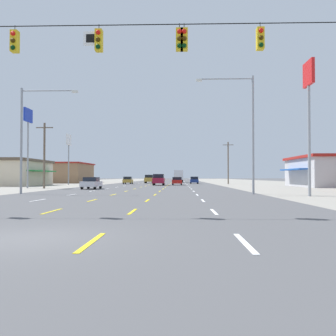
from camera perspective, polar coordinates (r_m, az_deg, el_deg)
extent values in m
plane|color=#4C4C4F|center=(75.14, -1.14, -2.50)|extent=(572.00, 572.00, 0.00)
cube|color=gray|center=(80.28, -19.09, -2.35)|extent=(28.00, 440.00, 0.01)
cube|color=gray|center=(77.93, 17.37, -2.39)|extent=(28.00, 440.00, 0.01)
cube|color=white|center=(25.25, -19.26, -4.67)|extent=(0.14, 2.60, 0.01)
cube|color=white|center=(32.35, -14.48, -3.96)|extent=(0.14, 2.60, 0.01)
cube|color=white|center=(39.60, -11.45, -3.49)|extent=(0.14, 2.60, 0.01)
cube|color=white|center=(46.93, -9.35, -3.16)|extent=(0.14, 2.60, 0.01)
cube|color=white|center=(54.31, -7.83, -2.92)|extent=(0.14, 2.60, 0.01)
cube|color=white|center=(61.71, -6.67, -2.73)|extent=(0.14, 2.60, 0.01)
cube|color=white|center=(69.14, -5.76, -2.59)|extent=(0.14, 2.60, 0.01)
cube|color=white|center=(76.58, -5.03, -2.47)|extent=(0.14, 2.60, 0.01)
cube|color=white|center=(84.03, -4.43, -2.37)|extent=(0.14, 2.60, 0.01)
cube|color=white|center=(91.49, -3.92, -2.29)|extent=(0.14, 2.60, 0.01)
cube|color=white|center=(98.96, -3.49, -2.22)|extent=(0.14, 2.60, 0.01)
cube|color=white|center=(106.43, -3.12, -2.16)|extent=(0.14, 2.60, 0.01)
cube|color=white|center=(113.90, -2.80, -2.10)|extent=(0.14, 2.60, 0.01)
cube|color=white|center=(121.38, -2.52, -2.06)|extent=(0.14, 2.60, 0.01)
cube|color=white|center=(128.86, -2.28, -2.02)|extent=(0.14, 2.60, 0.01)
cube|color=white|center=(136.34, -2.06, -1.98)|extent=(0.14, 2.60, 0.01)
cube|color=white|center=(143.82, -1.86, -1.95)|extent=(0.14, 2.60, 0.01)
cube|color=white|center=(151.31, -1.68, -1.92)|extent=(0.14, 2.60, 0.01)
cube|color=white|center=(158.80, -1.52, -1.89)|extent=(0.14, 2.60, 0.01)
cube|color=white|center=(166.28, -1.37, -1.87)|extent=(0.14, 2.60, 0.01)
cube|color=white|center=(173.77, -1.24, -1.85)|extent=(0.14, 2.60, 0.01)
cube|color=white|center=(181.26, -1.11, -1.83)|extent=(0.14, 2.60, 0.01)
cube|color=white|center=(188.75, -1.00, -1.81)|extent=(0.14, 2.60, 0.01)
cube|color=white|center=(196.25, -0.90, -1.79)|extent=(0.14, 2.60, 0.01)
cube|color=white|center=(203.74, -0.80, -1.77)|extent=(0.14, 2.60, 0.01)
cube|color=white|center=(211.23, -0.71, -1.76)|extent=(0.14, 2.60, 0.01)
cube|color=white|center=(218.72, -0.63, -1.74)|extent=(0.14, 2.60, 0.01)
cube|color=white|center=(226.22, -0.55, -1.73)|extent=(0.14, 2.60, 0.01)
cube|color=yellow|center=(17.02, -17.29, -6.33)|extent=(0.14, 2.60, 0.01)
cube|color=yellow|center=(24.22, -11.48, -4.87)|extent=(0.14, 2.60, 0.01)
cube|color=yellow|center=(31.56, -8.36, -4.06)|extent=(0.14, 2.60, 0.01)
cube|color=yellow|center=(38.96, -6.42, -3.54)|extent=(0.14, 2.60, 0.01)
cube|color=yellow|center=(46.39, -5.10, -3.20)|extent=(0.14, 2.60, 0.01)
cube|color=yellow|center=(53.84, -4.15, -2.94)|extent=(0.14, 2.60, 0.01)
cube|color=yellow|center=(61.30, -3.43, -2.75)|extent=(0.14, 2.60, 0.01)
cube|color=yellow|center=(68.77, -2.87, -2.60)|extent=(0.14, 2.60, 0.01)
cube|color=yellow|center=(76.25, -2.41, -2.48)|extent=(0.14, 2.60, 0.01)
cube|color=yellow|center=(83.73, -2.04, -2.38)|extent=(0.14, 2.60, 0.01)
cube|color=yellow|center=(91.21, -1.73, -2.29)|extent=(0.14, 2.60, 0.01)
cube|color=yellow|center=(98.70, -1.47, -2.22)|extent=(0.14, 2.60, 0.01)
cube|color=yellow|center=(106.19, -1.24, -2.16)|extent=(0.14, 2.60, 0.01)
cube|color=yellow|center=(113.68, -1.04, -2.11)|extent=(0.14, 2.60, 0.01)
cube|color=yellow|center=(121.17, -0.87, -2.06)|extent=(0.14, 2.60, 0.01)
cube|color=yellow|center=(128.66, -0.72, -2.02)|extent=(0.14, 2.60, 0.01)
cube|color=yellow|center=(136.15, -0.58, -1.98)|extent=(0.14, 2.60, 0.01)
cube|color=yellow|center=(143.65, -0.46, -1.95)|extent=(0.14, 2.60, 0.01)
cube|color=yellow|center=(151.14, -0.35, -1.92)|extent=(0.14, 2.60, 0.01)
cube|color=yellow|center=(158.64, -0.26, -1.89)|extent=(0.14, 2.60, 0.01)
cube|color=yellow|center=(166.13, -0.17, -1.87)|extent=(0.14, 2.60, 0.01)
cube|color=yellow|center=(173.63, -0.08, -1.85)|extent=(0.14, 2.60, 0.01)
cube|color=yellow|center=(181.12, -0.01, -1.83)|extent=(0.14, 2.60, 0.01)
cube|color=yellow|center=(188.62, 0.06, -1.81)|extent=(0.14, 2.60, 0.01)
cube|color=yellow|center=(196.12, 0.13, -1.79)|extent=(0.14, 2.60, 0.01)
cube|color=yellow|center=(203.61, 0.19, -1.77)|extent=(0.14, 2.60, 0.01)
cube|color=yellow|center=(211.11, 0.24, -1.76)|extent=(0.14, 2.60, 0.01)
cube|color=yellow|center=(218.61, 0.29, -1.74)|extent=(0.14, 2.60, 0.01)
cube|color=yellow|center=(226.11, 0.34, -1.73)|extent=(0.14, 2.60, 0.01)
cube|color=yellow|center=(8.90, -11.61, -11.01)|extent=(0.14, 2.60, 0.01)
cube|color=yellow|center=(16.23, -5.45, -6.64)|extent=(0.14, 2.60, 0.01)
cube|color=yellow|center=(23.67, -3.17, -4.97)|extent=(0.14, 2.60, 0.01)
cube|color=yellow|center=(31.13, -1.98, -4.11)|extent=(0.14, 2.60, 0.01)
cube|color=yellow|center=(38.62, -1.26, -3.57)|extent=(0.14, 2.60, 0.01)
cube|color=yellow|center=(46.10, -0.77, -3.21)|extent=(0.14, 2.60, 0.01)
cube|color=yellow|center=(53.59, -0.42, -2.95)|extent=(0.14, 2.60, 0.01)
cube|color=yellow|center=(61.08, -0.16, -2.76)|extent=(0.14, 2.60, 0.01)
cube|color=yellow|center=(68.58, 0.05, -2.60)|extent=(0.14, 2.60, 0.01)
cube|color=yellow|center=(76.07, 0.22, -2.48)|extent=(0.14, 2.60, 0.01)
cube|color=yellow|center=(83.57, 0.35, -2.38)|extent=(0.14, 2.60, 0.01)
cube|color=yellow|center=(91.07, 0.47, -2.29)|extent=(0.14, 2.60, 0.01)
cube|color=yellow|center=(98.57, 0.57, -2.22)|extent=(0.14, 2.60, 0.01)
cube|color=yellow|center=(106.06, 0.65, -2.16)|extent=(0.14, 2.60, 0.01)
cube|color=yellow|center=(113.56, 0.72, -2.11)|extent=(0.14, 2.60, 0.01)
cube|color=yellow|center=(121.06, 0.78, -2.06)|extent=(0.14, 2.60, 0.01)
cube|color=yellow|center=(128.56, 0.84, -2.02)|extent=(0.14, 2.60, 0.01)
cube|color=yellow|center=(136.06, 0.89, -1.98)|extent=(0.14, 2.60, 0.01)
cube|color=yellow|center=(143.56, 0.93, -1.95)|extent=(0.14, 2.60, 0.01)
cube|color=yellow|center=(151.05, 0.97, -1.92)|extent=(0.14, 2.60, 0.01)
cube|color=yellow|center=(158.55, 1.01, -1.89)|extent=(0.14, 2.60, 0.01)
cube|color=yellow|center=(166.05, 1.04, -1.87)|extent=(0.14, 2.60, 0.01)
cube|color=yellow|center=(173.55, 1.07, -1.85)|extent=(0.14, 2.60, 0.01)
cube|color=yellow|center=(181.05, 1.10, -1.83)|extent=(0.14, 2.60, 0.01)
cube|color=yellow|center=(188.55, 1.13, -1.81)|extent=(0.14, 2.60, 0.01)
cube|color=yellow|center=(196.05, 1.15, -1.79)|extent=(0.14, 2.60, 0.01)
cube|color=yellow|center=(203.55, 1.17, -1.77)|extent=(0.14, 2.60, 0.01)
cube|color=yellow|center=(211.05, 1.19, -1.76)|extent=(0.14, 2.60, 0.01)
cube|color=yellow|center=(218.55, 1.21, -1.74)|extent=(0.14, 2.60, 0.01)
cube|color=yellow|center=(226.05, 1.23, -1.73)|extent=(0.14, 2.60, 0.01)
cube|color=white|center=(8.79, 11.64, -11.12)|extent=(0.14, 2.60, 0.01)
cube|color=white|center=(16.17, 7.04, -6.65)|extent=(0.14, 2.60, 0.01)
cube|color=white|center=(23.63, 5.35, -4.98)|extent=(0.14, 2.60, 0.01)
cube|color=white|center=(31.10, 4.48, -4.11)|extent=(0.14, 2.60, 0.01)
cube|color=white|center=(38.59, 3.95, -3.57)|extent=(0.14, 2.60, 0.01)
cube|color=white|center=(46.08, 3.59, -3.21)|extent=(0.14, 2.60, 0.01)
cube|color=white|center=(53.57, 3.33, -2.95)|extent=(0.14, 2.60, 0.01)
cube|color=white|center=(61.07, 3.13, -2.75)|extent=(0.14, 2.60, 0.01)
cube|color=white|center=(68.57, 2.98, -2.60)|extent=(0.14, 2.60, 0.01)
cube|color=white|center=(76.06, 2.86, -2.48)|extent=(0.14, 2.60, 0.01)
cube|color=white|center=(83.56, 2.76, -2.38)|extent=(0.14, 2.60, 0.01)
cube|color=white|center=(91.06, 2.67, -2.29)|extent=(0.14, 2.60, 0.01)
cube|color=white|center=(98.56, 2.60, -2.22)|extent=(0.14, 2.60, 0.01)
cube|color=white|center=(106.05, 2.54, -2.16)|extent=(0.14, 2.60, 0.01)
cube|color=white|center=(113.55, 2.49, -2.11)|extent=(0.14, 2.60, 0.01)
cube|color=white|center=(121.05, 2.44, -2.06)|extent=(0.14, 2.60, 0.01)
cube|color=white|center=(128.55, 2.40, -2.02)|extent=(0.14, 2.60, 0.01)
cube|color=white|center=(136.05, 2.36, -1.98)|extent=(0.14, 2.60, 0.01)
cube|color=white|center=(143.55, 2.33, -1.95)|extent=(0.14, 2.60, 0.01)
cube|color=white|center=(151.05, 2.30, -1.92)|extent=(0.14, 2.60, 0.01)
cube|color=white|center=(158.55, 2.28, -1.89)|extent=(0.14, 2.60, 0.01)
cube|color=white|center=(166.05, 2.25, -1.87)|extent=(0.14, 2.60, 0.01)
cube|color=white|center=(173.55, 2.23, -1.85)|extent=(0.14, 2.60, 0.01)
cube|color=white|center=(181.05, 2.21, -1.83)|extent=(0.14, 2.60, 0.01)
cube|color=white|center=(188.55, 2.19, -1.81)|extent=(0.14, 2.60, 0.01)
cube|color=white|center=(196.04, 2.17, -1.79)|extent=(0.14, 2.60, 0.01)
cube|color=white|center=(203.54, 2.16, -1.77)|extent=(0.14, 2.60, 0.01)
cube|color=white|center=(211.04, 2.14, -1.76)|extent=(0.14, 2.60, 0.01)
cube|color=white|center=(218.54, 2.13, -1.74)|extent=(0.14, 2.60, 0.01)
cube|color=white|center=(226.04, 2.11, -1.73)|extent=(0.14, 2.60, 0.01)
cylinder|color=black|center=(17.38, -11.67, 20.57)|extent=(25.98, 0.04, 0.04)
cube|color=white|center=(17.12, -11.77, 18.80)|extent=(0.60, 0.04, 0.60)
cube|color=black|center=(17.09, -11.79, 18.83)|extent=(0.36, 0.01, 0.36)
cube|color=gold|center=(16.62, 2.48, 19.00)|extent=(0.30, 0.34, 0.92)
cylinder|color=black|center=(16.83, 2.48, 20.85)|extent=(0.03, 0.03, 0.24)
sphere|color=red|center=(16.55, 2.49, 20.13)|extent=(0.20, 0.20, 0.20)
sphere|color=#352202|center=(16.44, 2.49, 19.16)|extent=(0.20, 0.20, 0.20)
sphere|color=black|center=(16.34, 2.49, 18.18)|extent=(0.20, 0.20, 0.20)
cube|color=gold|center=(16.96, -10.51, 18.59)|extent=(0.30, 0.34, 0.92)
cylinder|color=black|center=(17.17, -10.50, 20.41)|extent=(0.03, 0.03, 0.24)
sphere|color=red|center=(16.89, -10.65, 19.70)|extent=(0.20, 0.20, 0.20)
sphere|color=#352202|center=(16.79, -10.65, 18.74)|extent=(0.20, 0.20, 0.20)
sphere|color=black|center=(16.69, -10.66, 17.77)|extent=(0.20, 0.20, 0.20)
cube|color=gold|center=(16.96, 13.91, 18.61)|extent=(0.30, 0.34, 0.92)
cylinder|color=black|center=(17.17, 13.90, 20.43)|extent=(0.03, 0.03, 0.24)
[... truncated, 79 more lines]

